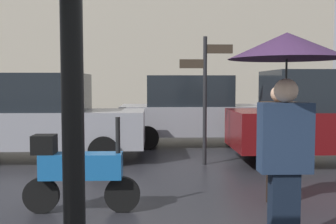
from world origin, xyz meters
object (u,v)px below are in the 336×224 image
pedestrian_with_umbrella (286,78)px  parked_car_left (193,110)px  parked_car_right (36,117)px  parked_car_distant (331,117)px  pedestrian_with_bag (279,137)px  street_signpost (205,87)px  parked_scooter (78,170)px

pedestrian_with_umbrella → parked_car_left: pedestrian_with_umbrella is taller
parked_car_right → parked_car_distant: size_ratio=1.06×
pedestrian_with_bag → parked_car_left: (-0.62, 5.63, 0.02)m
parked_car_right → street_signpost: 3.76m
pedestrian_with_umbrella → pedestrian_with_bag: size_ratio=1.31×
pedestrian_with_umbrella → street_signpost: (-0.18, 4.49, -0.11)m
pedestrian_with_umbrella → pedestrian_with_bag: 1.97m
pedestrian_with_umbrella → pedestrian_with_bag: (0.49, 1.74, -0.78)m
parked_car_distant → parked_scooter: bearing=-130.6°
pedestrian_with_bag → street_signpost: size_ratio=0.62×
parked_car_right → pedestrian_with_umbrella: bearing=123.1°
pedestrian_with_umbrella → parked_car_right: size_ratio=0.46×
parked_scooter → street_signpost: (2.03, 3.07, 1.04)m
parked_car_left → street_signpost: street_signpost is taller
parked_car_right → street_signpost: bearing=165.9°
parked_scooter → pedestrian_with_bag: bearing=-6.1°
parked_car_left → parked_car_distant: 3.81m
parked_scooter → parked_car_left: size_ratio=0.36×
parked_scooter → street_signpost: 3.83m
parked_scooter → parked_car_left: parked_car_left is taller
pedestrian_with_umbrella → parked_scooter: pedestrian_with_umbrella is taller
pedestrian_with_bag → parked_scooter: (-2.70, -0.32, -0.37)m
parked_car_left → parked_car_distant: parked_car_distant is taller
parked_car_right → parked_car_distant: (6.31, -0.58, 0.03)m
pedestrian_with_umbrella → parked_car_distant: size_ratio=0.49×
pedestrian_with_bag → parked_car_left: 5.67m
pedestrian_with_bag → parked_car_left: size_ratio=0.40×
pedestrian_with_bag → street_signpost: street_signpost is taller
pedestrian_with_bag → parked_car_right: (-4.30, 3.45, 0.02)m
parked_scooter → parked_car_left: 6.32m
parked_car_left → pedestrian_with_umbrella: bearing=88.0°
parked_car_distant → street_signpost: (-2.68, -0.12, 0.63)m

